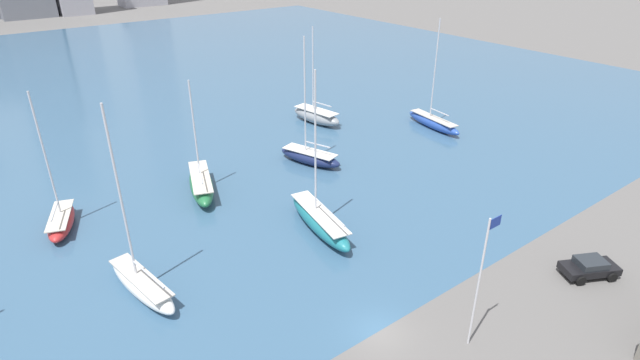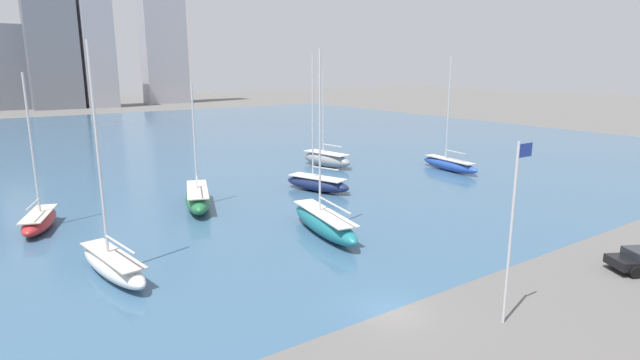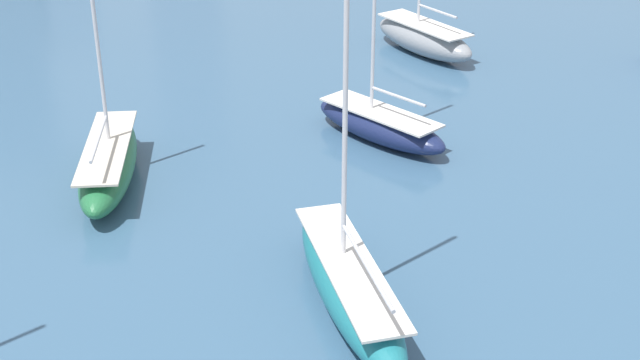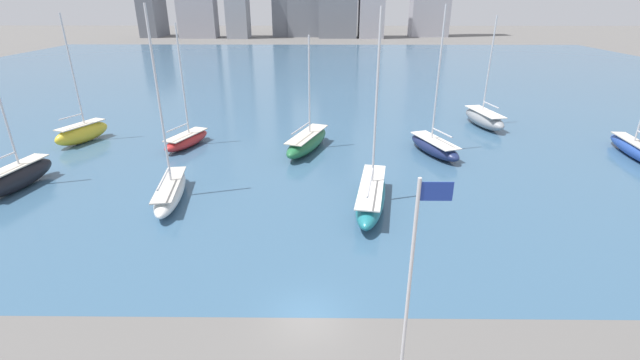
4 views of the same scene
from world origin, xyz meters
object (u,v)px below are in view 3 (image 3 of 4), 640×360
at_px(sailboat_navy, 380,123).
at_px(sailboat_green, 109,163).
at_px(sailboat_teal, 349,284).
at_px(sailboat_gray, 424,38).

bearing_deg(sailboat_navy, sailboat_green, 156.52).
bearing_deg(sailboat_navy, sailboat_teal, -141.96).
bearing_deg(sailboat_gray, sailboat_green, -166.31).
xyz_separation_m(sailboat_gray, sailboat_green, (-22.42, -9.80, -0.04)).
bearing_deg(sailboat_gray, sailboat_navy, -139.63).
bearing_deg(sailboat_teal, sailboat_green, 122.28).
bearing_deg(sailboat_gray, sailboat_teal, -135.89).
height_order(sailboat_green, sailboat_teal, sailboat_teal).
height_order(sailboat_gray, sailboat_green, sailboat_gray).
height_order(sailboat_gray, sailboat_teal, sailboat_teal).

